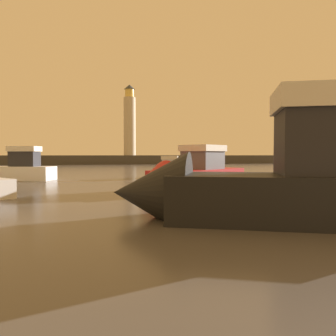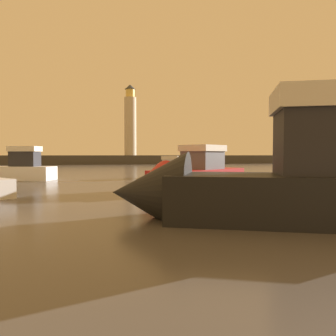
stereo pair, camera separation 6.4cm
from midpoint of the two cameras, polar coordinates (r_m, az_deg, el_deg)
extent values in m
plane|color=#4C4742|center=(38.12, -7.72, -0.85)|extent=(220.00, 220.00, 0.00)
cube|color=#423F3D|center=(74.22, -11.10, 1.42)|extent=(84.94, 4.65, 2.00)
cylinder|color=beige|center=(75.06, -6.78, 7.25)|extent=(2.70, 2.70, 13.16)
cylinder|color=#F2CC59|center=(76.08, -6.80, 12.89)|extent=(2.03, 2.03, 1.84)
cone|color=#33383D|center=(76.35, -6.81, 13.96)|extent=(2.43, 2.43, 1.05)
cube|color=white|center=(29.93, 1.62, -0.98)|extent=(4.72, 2.82, 0.74)
cone|color=white|center=(29.89, 6.60, -0.93)|extent=(1.63, 1.68, 1.33)
cube|color=silver|center=(29.94, 0.24, 0.62)|extent=(1.63, 1.41, 0.93)
cube|color=silver|center=(29.93, 0.24, 1.82)|extent=(1.79, 1.55, 0.32)
cube|color=#B21E1E|center=(20.02, 5.41, -1.94)|extent=(7.13, 5.88, 1.21)
cone|color=#B21E1E|center=(16.88, -2.77, -2.51)|extent=(3.01, 3.05, 2.25)
cube|color=#595960|center=(20.27, 6.03, 1.38)|extent=(2.81, 2.75, 1.10)
cube|color=silver|center=(20.27, 6.04, 3.47)|extent=(3.09, 3.03, 0.38)
cube|color=#1E284C|center=(27.81, 24.69, -1.18)|extent=(3.81, 5.25, 0.99)
cube|color=#8C6647|center=(27.97, 23.80, 0.79)|extent=(1.84, 2.08, 0.90)
cube|color=black|center=(10.79, 20.04, -5.02)|extent=(7.83, 5.68, 1.47)
cone|color=black|center=(10.91, -3.25, -4.41)|extent=(3.53, 3.61, 2.78)
cube|color=#232328|center=(10.95, 25.69, 3.94)|extent=(3.35, 3.09, 1.94)
cube|color=silver|center=(11.07, 25.81, 10.74)|extent=(3.68, 3.40, 0.68)
cube|color=white|center=(29.97, -25.19, -0.82)|extent=(6.59, 4.15, 1.13)
cube|color=#232328|center=(29.52, -23.94, 1.46)|extent=(2.51, 1.97, 1.24)
cube|color=silver|center=(29.53, -23.96, 3.09)|extent=(2.76, 2.16, 0.43)
camera|label=1|loc=(0.03, -90.08, 0.00)|focal=34.71mm
camera|label=2|loc=(0.03, 89.92, 0.00)|focal=34.71mm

